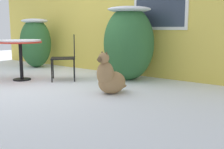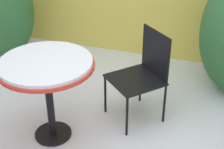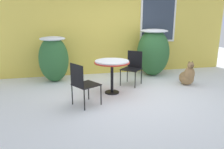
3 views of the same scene
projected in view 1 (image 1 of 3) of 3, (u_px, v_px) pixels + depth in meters
ground_plane at (26, 85)px, 5.18m from camera, size 16.00×16.00×0.00m
house_wall at (106, 9)px, 6.57m from camera, size 8.00×0.10×2.90m
shrub_left at (36, 42)px, 7.43m from camera, size 0.83×0.80×1.28m
shrub_middle at (129, 42)px, 5.56m from camera, size 0.99×1.02×1.45m
patio_table at (20, 45)px, 5.54m from camera, size 0.84×0.84×0.80m
patio_chair_near_table at (67, 55)px, 5.57m from camera, size 0.66×0.66×0.91m
dog at (110, 79)px, 4.41m from camera, size 0.42×0.67×0.68m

